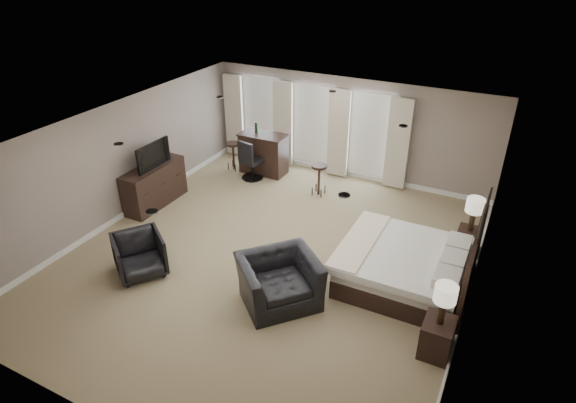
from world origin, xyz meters
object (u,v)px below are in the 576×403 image
at_px(nightstand_far, 467,243).
at_px(bar_stool_right, 319,180).
at_px(armchair_near, 279,274).
at_px(lamp_near, 443,305).
at_px(armchair_far, 139,253).
at_px(tv, 151,164).
at_px(desk_chair, 252,159).
at_px(nightstand_near, 437,338).
at_px(bar_stool_left, 233,156).
at_px(bed, 406,251).
at_px(dresser, 154,185).
at_px(bar_counter, 264,153).
at_px(lamp_far, 473,215).

relative_size(nightstand_far, bar_stool_right, 0.72).
bearing_deg(armchair_near, nightstand_far, -0.55).
xyz_separation_m(lamp_near, armchair_far, (-5.38, -0.47, -0.50)).
xyz_separation_m(nightstand_far, tv, (-6.92, -1.13, 0.76)).
relative_size(armchair_far, desk_chair, 0.81).
bearing_deg(bar_stool_right, nightstand_far, -15.95).
xyz_separation_m(nightstand_near, bar_stool_left, (-6.33, 4.27, 0.08)).
xyz_separation_m(bed, tv, (-6.03, 0.32, 0.34)).
height_order(lamp_near, bar_stool_right, lamp_near).
bearing_deg(dresser, bar_counter, 62.25).
height_order(lamp_far, bar_stool_right, lamp_far).
bearing_deg(bar_counter, dresser, -117.75).
height_order(nightstand_near, desk_chair, desk_chair).
bearing_deg(bar_counter, lamp_far, -15.85).
xyz_separation_m(bar_stool_left, bar_stool_right, (2.67, -0.32, 0.01)).
distance_m(tv, bar_stool_right, 3.97).
xyz_separation_m(dresser, armchair_far, (1.54, -2.24, -0.05)).
height_order(bar_stool_left, desk_chair, desk_chair).
distance_m(bed, armchair_near, 2.31).
xyz_separation_m(armchair_far, bar_counter, (-0.12, 4.94, 0.11)).
xyz_separation_m(lamp_far, bar_counter, (-5.50, 1.56, -0.38)).
distance_m(nightstand_near, lamp_far, 2.97).
xyz_separation_m(dresser, bar_stool_left, (0.59, 2.50, -0.11)).
relative_size(nightstand_near, bar_stool_left, 0.78).
distance_m(bed, bar_counter, 5.51).
bearing_deg(lamp_far, dresser, -170.69).
xyz_separation_m(lamp_far, bar_stool_left, (-6.33, 1.37, -0.54)).
height_order(lamp_far, bar_counter, lamp_far).
distance_m(lamp_near, bar_counter, 7.09).
bearing_deg(bar_stool_left, bar_counter, 13.30).
xyz_separation_m(bar_counter, bar_stool_right, (1.84, -0.51, -0.15)).
bearing_deg(nightstand_near, nightstand_far, 90.00).
distance_m(lamp_far, armchair_far, 6.37).
relative_size(lamp_far, armchair_far, 0.80).
distance_m(armchair_far, bar_stool_left, 4.83).
bearing_deg(lamp_near, bar_counter, 140.96).
height_order(bed, armchair_near, bed).
xyz_separation_m(bar_counter, desk_chair, (-0.08, -0.47, -0.00)).
bearing_deg(tv, bed, -92.99).
distance_m(nightstand_far, lamp_near, 2.97).
xyz_separation_m(lamp_near, armchair_near, (-2.69, -0.00, -0.37)).
height_order(dresser, armchair_near, armchair_near).
xyz_separation_m(bed, nightstand_near, (0.89, -1.45, -0.41)).
bearing_deg(lamp_far, lamp_near, -90.00).
xyz_separation_m(armchair_far, desk_chair, (-0.20, 4.46, 0.10)).
distance_m(bar_stool_left, desk_chair, 0.82).
bearing_deg(armchair_far, bar_stool_right, 14.77).
bearing_deg(bar_counter, armchair_far, -88.59).
distance_m(nightstand_far, tv, 7.05).
bearing_deg(nightstand_far, nightstand_near, -90.00).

